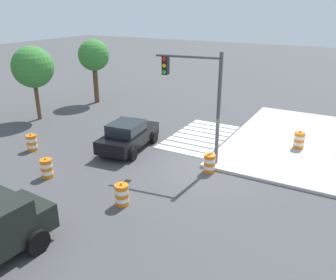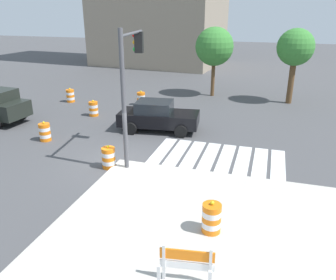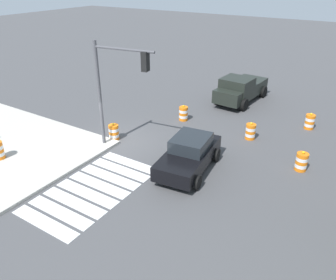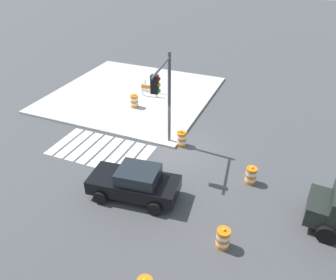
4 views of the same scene
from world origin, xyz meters
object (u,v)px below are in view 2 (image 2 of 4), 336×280
Objects in this scene: construction_barricade at (186,266)px; street_tree_streetside_near at (295,48)px; traffic_light_pole at (130,71)px; street_tree_streetside_mid at (214,47)px; traffic_barrel_crosswalk_end at (141,99)px; traffic_barrel_median_far at (109,158)px; traffic_barrel_median_near at (70,96)px; traffic_barrel_far_curb at (94,109)px; traffic_barrel_on_sidewalk at (211,218)px; sports_car at (158,116)px; traffic_barrel_near_corner at (45,132)px.

construction_barricade is 19.31m from street_tree_streetside_near.
traffic_light_pole reaches higher than street_tree_streetside_mid.
traffic_barrel_median_far is at bearing -76.65° from traffic_barrel_crosswalk_end.
traffic_barrel_median_far is at bearing -50.46° from traffic_barrel_median_near.
street_tree_streetside_near reaches higher than traffic_barrel_far_curb.
traffic_barrel_on_sidewalk reaches higher than traffic_barrel_crosswalk_end.
street_tree_streetside_near is (2.60, 16.59, 3.19)m from traffic_barrel_on_sidewalk.
sports_car reaches higher than traffic_barrel_median_far.
traffic_barrel_crosswalk_end is (-2.77, 4.59, -0.36)m from sports_car.
street_tree_streetside_mid reaches higher than traffic_barrel_far_curb.
street_tree_streetside_mid is at bearing 80.43° from sports_car.
traffic_barrel_median_far is at bearing 146.16° from traffic_barrel_on_sidewalk.
traffic_barrel_crosswalk_end is at bearing 59.17° from traffic_barrel_far_curb.
sports_car is 5.38m from traffic_barrel_crosswalk_end.
traffic_barrel_near_corner is at bearing -118.37° from street_tree_streetside_mid.
traffic_barrel_on_sidewalk is 17.09m from street_tree_streetside_near.
traffic_barrel_on_sidewalk is at bearing -80.14° from street_tree_streetside_mid.
sports_car is 9.33m from street_tree_streetside_mid.
traffic_barrel_crosswalk_end is 0.20× the size of street_tree_streetside_near.
sports_car is at bearing -99.57° from street_tree_streetside_mid.
traffic_barrel_near_corner is at bearing -136.67° from street_tree_streetside_near.
sports_car is 4.40× the size of traffic_barrel_far_curb.
traffic_barrel_median_near and traffic_barrel_median_far have the same top height.
traffic_barrel_on_sidewalk reaches higher than traffic_barrel_median_far.
traffic_barrel_near_corner is 13.94m from street_tree_streetside_mid.
sports_car reaches higher than traffic_barrel_crosswalk_end.
street_tree_streetside_mid is at bearing 50.13° from traffic_barrel_far_curb.
street_tree_streetside_near reaches higher than traffic_barrel_near_corner.
traffic_barrel_on_sidewalk is at bearing -45.94° from traffic_light_pole.
street_tree_streetside_near is (14.99, 4.25, 3.34)m from traffic_barrel_median_near.
traffic_light_pole is at bearing -119.47° from street_tree_streetside_near.
traffic_light_pole is (-4.28, 4.42, 3.31)m from traffic_barrel_on_sidewalk.
traffic_light_pole is at bearing -44.32° from traffic_barrel_median_near.
street_tree_streetside_near is at bearing 81.10° from traffic_barrel_on_sidewalk.
street_tree_streetside_near is at bearing 19.98° from traffic_barrel_crosswalk_end.
traffic_light_pole is 13.98m from street_tree_streetside_near.
traffic_barrel_near_corner is at bearing 170.95° from traffic_light_pole.
traffic_barrel_median_near and traffic_barrel_far_curb have the same top height.
sports_car is at bearing -16.28° from traffic_barrel_far_curb.
traffic_barrel_crosswalk_end is 1.00× the size of traffic_barrel_median_near.
traffic_barrel_median_near is at bearing 141.74° from traffic_barrel_far_curb.
traffic_barrel_near_corner is 1.00× the size of traffic_barrel_crosswalk_end.
traffic_barrel_median_far is (2.30, -9.71, 0.00)m from traffic_barrel_crosswalk_end.
construction_barricade is at bearing -53.36° from traffic_barrel_far_curb.
street_tree_streetside_near reaches higher than construction_barricade.
traffic_barrel_near_corner is 1.00× the size of traffic_barrel_median_far.
street_tree_streetside_mid reaches higher than traffic_barrel_near_corner.
traffic_barrel_crosswalk_end is at bearing 108.98° from traffic_light_pole.
street_tree_streetside_near is (7.53, 13.28, 3.34)m from traffic_barrel_median_far.
traffic_barrel_median_near is at bearing 135.11° from traffic_barrel_on_sidewalk.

